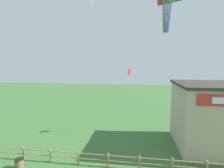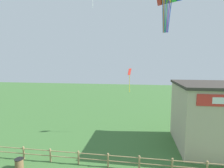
# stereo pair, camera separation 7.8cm
# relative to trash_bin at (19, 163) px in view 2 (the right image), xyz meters

# --- Properties ---
(wooden_fence) EXTENTS (19.01, 0.14, 1.08)m
(wooden_fence) POSITION_rel_trash_bin_xyz_m (6.60, 1.21, 0.24)
(wooden_fence) COLOR #9E7F56
(wooden_fence) RESTS_ON ground_plane
(trash_bin) EXTENTS (0.64, 0.64, 0.76)m
(trash_bin) POSITION_rel_trash_bin_xyz_m (0.00, 0.00, 0.00)
(trash_bin) COLOR brown
(trash_bin) RESTS_ON ground_plane
(kite_red_diamond) EXTENTS (0.40, 0.55, 2.63)m
(kite_red_diamond) POSITION_rel_trash_bin_xyz_m (7.81, 8.10, 6.10)
(kite_red_diamond) COLOR red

